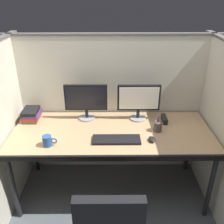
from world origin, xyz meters
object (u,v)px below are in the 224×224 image
at_px(pen_cup, 158,126).
at_px(monitor_right, 139,100).
at_px(keyboard_main, 116,140).
at_px(monitor_left, 86,100).
at_px(coffee_mug, 47,141).
at_px(computer_mouse, 152,139).
at_px(red_stapler, 164,119).
at_px(book_stack, 32,115).
at_px(desk, 112,136).

bearing_deg(pen_cup, monitor_right, 123.81).
xyz_separation_m(keyboard_main, pen_cup, (0.40, 0.17, 0.04)).
distance_m(monitor_left, coffee_mug, 0.60).
height_order(computer_mouse, pen_cup, pen_cup).
relative_size(keyboard_main, pen_cup, 2.68).
bearing_deg(pen_cup, red_stapler, 61.70).
distance_m(computer_mouse, book_stack, 1.25).
distance_m(book_stack, pen_cup, 1.28).
bearing_deg(monitor_right, desk, -135.98).
relative_size(monitor_left, monitor_right, 1.00).
bearing_deg(monitor_left, monitor_right, -1.08).
height_order(monitor_left, book_stack, monitor_left).
relative_size(desk, red_stapler, 12.67).
bearing_deg(book_stack, red_stapler, -2.16).
bearing_deg(keyboard_main, book_stack, 155.14).
xyz_separation_m(desk, monitor_left, (-0.26, 0.27, 0.27)).
xyz_separation_m(book_stack, coffee_mug, (0.26, -0.47, -0.01)).
relative_size(book_stack, red_stapler, 1.44).
distance_m(computer_mouse, pen_cup, 0.19).
relative_size(monitor_left, keyboard_main, 1.00).
distance_m(desk, monitor_right, 0.46).
height_order(desk, monitor_right, monitor_right).
bearing_deg(red_stapler, computer_mouse, -116.67).
bearing_deg(book_stack, keyboard_main, -24.86).
bearing_deg(computer_mouse, coffee_mug, -175.99).
height_order(desk, coffee_mug, coffee_mug).
relative_size(desk, computer_mouse, 19.79).
bearing_deg(monitor_left, red_stapler, -5.33).
relative_size(monitor_left, book_stack, 2.00).
bearing_deg(keyboard_main, red_stapler, 35.12).
bearing_deg(desk, computer_mouse, -23.86).
bearing_deg(red_stapler, coffee_mug, -159.04).
relative_size(monitor_right, computer_mouse, 4.48).
relative_size(desk, monitor_right, 4.42).
bearing_deg(coffee_mug, keyboard_main, 6.69).
bearing_deg(red_stapler, desk, -159.70).
distance_m(red_stapler, coffee_mug, 1.17).
distance_m(computer_mouse, coffee_mug, 0.92).
height_order(pen_cup, coffee_mug, pen_cup).
bearing_deg(pen_cup, computer_mouse, -114.90).
bearing_deg(monitor_right, red_stapler, -13.72).
bearing_deg(red_stapler, monitor_right, 166.28).
xyz_separation_m(red_stapler, coffee_mug, (-1.09, -0.42, 0.02)).
distance_m(monitor_right, pen_cup, 0.34).
bearing_deg(red_stapler, pen_cup, -118.30).
height_order(monitor_right, book_stack, monitor_right).
distance_m(desk, computer_mouse, 0.39).
xyz_separation_m(keyboard_main, coffee_mug, (-0.60, -0.07, 0.04)).
distance_m(desk, coffee_mug, 0.61).
relative_size(monitor_right, pen_cup, 2.68).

